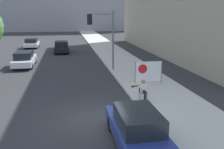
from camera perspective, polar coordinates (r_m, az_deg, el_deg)
The scene contains 9 objects.
ground_plane at distance 12.36m, azimuth -3.25°, elevation -10.22°, with size 160.00×160.00×0.00m, color #303033.
sidewalk_curb at distance 27.28m, azimuth 1.92°, elevation 3.38°, with size 4.11×90.00×0.13m, color beige.
seated_protester at distance 14.34m, azimuth 7.12°, elevation -3.44°, with size 1.00×0.77×1.23m.
protest_banner at distance 17.95m, azimuth 8.27°, elevation 0.64°, with size 2.01×0.06×1.58m.
traffic_light_pole at distance 21.30m, azimuth -1.79°, elevation 9.99°, with size 2.41×2.17×5.14m.
parked_car_curbside at distance 9.86m, azimuth 5.72°, elevation -12.07°, with size 1.73×4.45×1.49m.
car_on_road_nearest at distance 25.49m, azimuth -19.40°, elevation 3.36°, with size 1.77×4.72×1.46m.
car_on_road_midblock at distance 33.10m, azimuth -11.44°, elevation 6.18°, with size 1.85×4.11×1.53m.
car_on_road_distant at distance 39.13m, azimuth -17.88°, elevation 6.85°, with size 1.88×4.14×1.38m.
Camera 1 is at (-1.36, -11.20, 5.05)m, focal length 40.00 mm.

